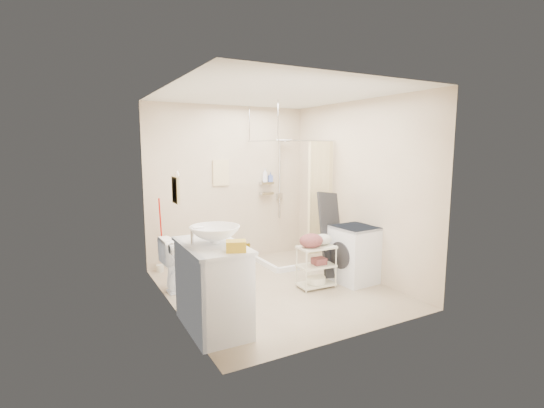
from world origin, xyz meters
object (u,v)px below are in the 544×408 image
Objects in this scene: laundry_rack at (316,263)px; vanity at (212,286)px; toilet at (189,263)px; washing_machine at (355,254)px.

vanity is at bearing -161.45° from laundry_rack.
toilet is 1.74m from laundry_rack.
toilet is at bearing 155.42° from washing_machine.
toilet reaches higher than laundry_rack.
laundry_rack is at bearing -118.38° from toilet.
vanity is 1.27m from toilet.
washing_machine reaches higher than laundry_rack.
laundry_rack is (1.56, -0.77, -0.02)m from toilet.
vanity reaches higher than washing_machine.
washing_machine is 0.63m from laundry_rack.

